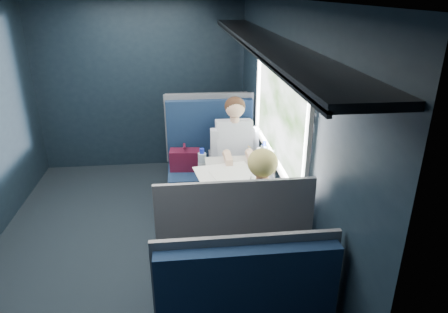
{
  "coord_description": "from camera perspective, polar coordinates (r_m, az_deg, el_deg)",
  "views": [
    {
      "loc": [
        0.53,
        -3.35,
        2.37
      ],
      "look_at": [
        0.9,
        0.0,
        0.95
      ],
      "focal_mm": 32.0,
      "sensor_mm": 36.0,
      "label": 1
    }
  ],
  "objects": [
    {
      "name": "papers",
      "position": [
        3.67,
        0.83,
        -3.49
      ],
      "size": [
        0.66,
        0.86,
        0.01
      ],
      "primitive_type": "cube",
      "rotation": [
        0.0,
        0.0,
        0.17
      ],
      "color": "white",
      "rests_on": "table"
    },
    {
      "name": "cup",
      "position": [
        4.18,
        5.2,
        0.55
      ],
      "size": [
        0.08,
        0.08,
        0.1
      ],
      "primitive_type": "cylinder",
      "color": "white",
      "rests_on": "table"
    },
    {
      "name": "seat_bay_far",
      "position": [
        3.17,
        0.86,
        -15.24
      ],
      "size": [
        1.04,
        0.62,
        1.26
      ],
      "color": "#0B1933",
      "rests_on": "ground"
    },
    {
      "name": "laptop",
      "position": [
        3.76,
        6.39,
        -1.95
      ],
      "size": [
        0.31,
        0.35,
        0.22
      ],
      "color": "silver",
      "rests_on": "table"
    },
    {
      "name": "room_shell",
      "position": [
        3.5,
        -14.52,
        7.36
      ],
      "size": [
        3.0,
        4.4,
        2.4
      ],
      "color": "black",
      "rests_on": "ground"
    },
    {
      "name": "seat_row_front",
      "position": [
        5.52,
        -2.55,
        2.01
      ],
      "size": [
        1.04,
        0.51,
        1.16
      ],
      "color": "#0B1933",
      "rests_on": "ground"
    },
    {
      "name": "man",
      "position": [
        4.41,
        1.59,
        0.84
      ],
      "size": [
        0.53,
        0.56,
        1.32
      ],
      "color": "black",
      "rests_on": "ground"
    },
    {
      "name": "woman",
      "position": [
        3.16,
        5.06,
        -8.53
      ],
      "size": [
        0.53,
        0.56,
        1.32
      ],
      "color": "black",
      "rests_on": "ground"
    },
    {
      "name": "seat_bay_near",
      "position": [
        4.66,
        -1.94,
        -1.87
      ],
      "size": [
        1.04,
        0.62,
        1.26
      ],
      "color": "#0B1933",
      "rests_on": "ground"
    },
    {
      "name": "ground",
      "position": [
        4.14,
        -12.8,
        -12.81
      ],
      "size": [
        2.8,
        4.2,
        0.01
      ],
      "primitive_type": "cube",
      "color": "black"
    },
    {
      "name": "table",
      "position": [
        3.79,
        1.99,
        -3.91
      ],
      "size": [
        0.62,
        1.0,
        0.74
      ],
      "color": "#54565E",
      "rests_on": "ground"
    },
    {
      "name": "bottle_small",
      "position": [
        4.0,
        5.73,
        0.33
      ],
      "size": [
        0.07,
        0.07,
        0.24
      ],
      "color": "silver",
      "rests_on": "table"
    }
  ]
}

